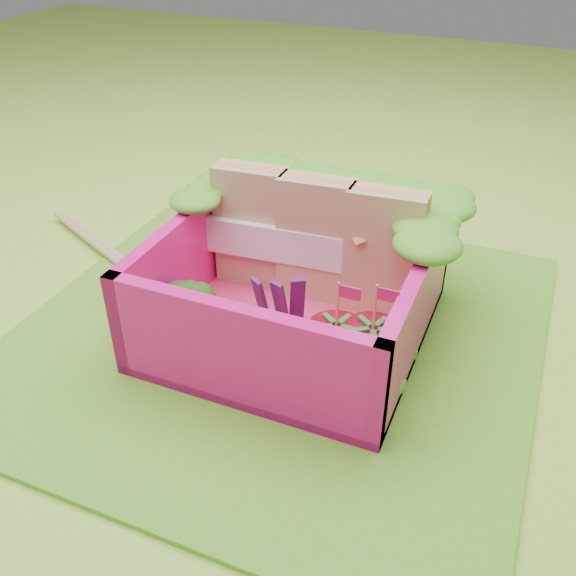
# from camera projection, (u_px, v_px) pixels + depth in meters

# --- Properties ---
(ground) EXTENTS (14.00, 14.00, 0.00)m
(ground) POSITION_uv_depth(u_px,v_px,m) (279.00, 334.00, 3.38)
(ground) COLOR #90CE3A
(ground) RESTS_ON ground
(placemat) EXTENTS (2.60, 2.60, 0.03)m
(placemat) POSITION_uv_depth(u_px,v_px,m) (279.00, 332.00, 3.38)
(placemat) COLOR #6DAF27
(placemat) RESTS_ON ground
(bento_floor) EXTENTS (1.30, 1.30, 0.05)m
(bento_floor) POSITION_uv_depth(u_px,v_px,m) (294.00, 325.00, 3.36)
(bento_floor) COLOR #F03D72
(bento_floor) RESTS_ON placemat
(bento_box) EXTENTS (1.30, 1.30, 0.55)m
(bento_box) POSITION_uv_depth(u_px,v_px,m) (294.00, 285.00, 3.22)
(bento_box) COLOR #FF1590
(bento_box) RESTS_ON placemat
(lettuce_ruffle) EXTENTS (1.43, 0.83, 0.11)m
(lettuce_ruffle) POSITION_uv_depth(u_px,v_px,m) (330.00, 187.00, 3.40)
(lettuce_ruffle) COLOR #37901A
(lettuce_ruffle) RESTS_ON bento_box
(sandwich_stack) EXTENTS (1.25, 0.27, 0.68)m
(sandwich_stack) POSITION_uv_depth(u_px,v_px,m) (316.00, 240.00, 3.38)
(sandwich_stack) COLOR tan
(sandwich_stack) RESTS_ON bento_floor
(broccoli) EXTENTS (0.32, 0.32, 0.26)m
(broccoli) POSITION_uv_depth(u_px,v_px,m) (188.00, 304.00, 3.16)
(broccoli) COLOR #6DAF54
(broccoli) RESTS_ON bento_floor
(carrot_sticks) EXTENTS (0.15, 0.11, 0.26)m
(carrot_sticks) POSITION_uv_depth(u_px,v_px,m) (211.00, 324.00, 3.12)
(carrot_sticks) COLOR orange
(carrot_sticks) RESTS_ON bento_floor
(purple_wedges) EXTENTS (0.21, 0.13, 0.38)m
(purple_wedges) POSITION_uv_depth(u_px,v_px,m) (281.00, 310.00, 3.11)
(purple_wedges) COLOR #3C1752
(purple_wedges) RESTS_ON bento_floor
(strawberry_left) EXTENTS (0.27, 0.27, 0.51)m
(strawberry_left) POSITION_uv_depth(u_px,v_px,m) (335.00, 350.00, 2.93)
(strawberry_left) COLOR red
(strawberry_left) RESTS_ON bento_floor
(strawberry_right) EXTENTS (0.29, 0.29, 0.53)m
(strawberry_right) POSITION_uv_depth(u_px,v_px,m) (371.00, 354.00, 2.89)
(strawberry_right) COLOR red
(strawberry_right) RESTS_ON bento_floor
(snap_peas) EXTENTS (0.33, 0.35, 0.05)m
(snap_peas) POSITION_uv_depth(u_px,v_px,m) (378.00, 362.00, 3.04)
(snap_peas) COLOR green
(snap_peas) RESTS_ON bento_floor
(chopsticks) EXTENTS (2.09, 1.02, 0.04)m
(chopsticks) POSITION_uv_depth(u_px,v_px,m) (146.00, 281.00, 3.71)
(chopsticks) COLOR tan
(chopsticks) RESTS_ON placemat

